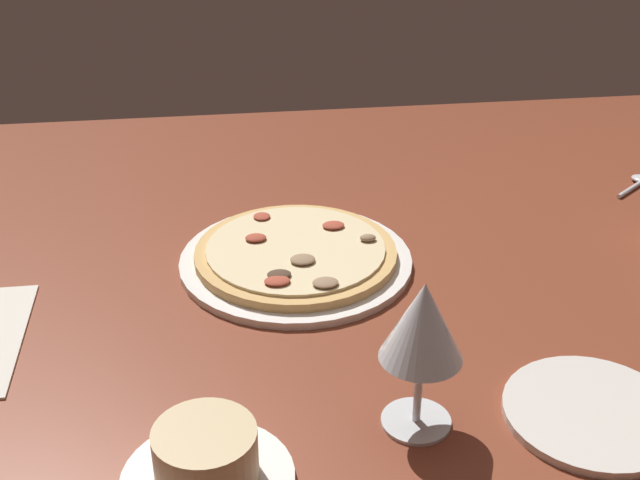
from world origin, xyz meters
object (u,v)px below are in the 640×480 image
(wine_glass_far, at_px, (423,326))
(ramekin_on_saucer, at_px, (206,462))
(side_plate, at_px, (592,413))
(pizza_main, at_px, (296,257))

(wine_glass_far, bearing_deg, ramekin_on_saucer, 15.23)
(wine_glass_far, distance_m, side_plate, 0.21)
(pizza_main, bearing_deg, wine_glass_far, 104.74)
(pizza_main, bearing_deg, side_plate, 127.84)
(pizza_main, relative_size, side_plate, 1.70)
(wine_glass_far, relative_size, side_plate, 0.91)
(pizza_main, height_order, side_plate, pizza_main)
(ramekin_on_saucer, relative_size, wine_glass_far, 0.98)
(pizza_main, xyz_separation_m, side_plate, (-0.26, 0.33, -0.01))
(wine_glass_far, xyz_separation_m, side_plate, (-0.17, 0.01, -0.11))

